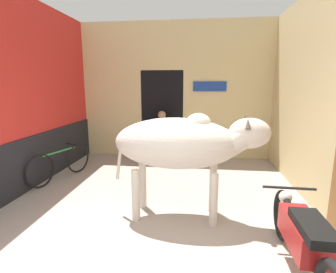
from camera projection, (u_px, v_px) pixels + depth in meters
name	position (u px, v px, depth m)	size (l,w,h in m)	color
wall_left_shopfront	(25.00, 97.00, 4.69)	(0.25, 4.57, 3.41)	red
wall_back_with_doorway	(171.00, 99.00, 6.93)	(4.79, 0.93, 3.41)	#D1BC84
wall_right_with_door	(320.00, 97.00, 4.06)	(0.22, 4.57, 3.41)	#D1BC84
cow	(183.00, 144.00, 3.59)	(2.13, 0.78, 1.50)	beige
motorcycle_near	(303.00, 238.00, 2.54)	(0.58, 1.94, 0.73)	black
bicycle	(61.00, 163.00, 5.22)	(0.59, 1.54, 0.65)	black
shopkeeper_seated	(162.00, 135.00, 6.46)	(0.44, 0.33, 1.24)	#3D3842
plastic_stool	(176.00, 151.00, 6.61)	(0.35, 0.35, 0.43)	beige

